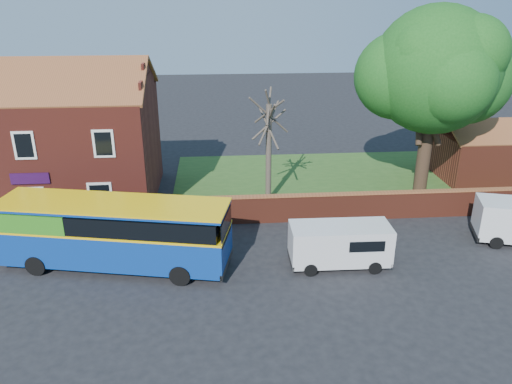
{
  "coord_description": "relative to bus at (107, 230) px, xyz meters",
  "views": [
    {
      "loc": [
        2.9,
        -17.99,
        12.0
      ],
      "look_at": [
        4.75,
        5.0,
        2.64
      ],
      "focal_mm": 35.0,
      "sensor_mm": 36.0,
      "label": 1
    }
  ],
  "objects": [
    {
      "name": "large_tree",
      "position": [
        17.93,
        7.72,
        5.65
      ],
      "size": [
        9.35,
        7.4,
        11.4
      ],
      "color": "black",
      "rests_on": "ground"
    },
    {
      "name": "van_near",
      "position": [
        10.66,
        -0.84,
        -0.68
      ],
      "size": [
        4.64,
        1.99,
        2.02
      ],
      "rotation": [
        0.0,
        0.0,
        -0.02
      ],
      "color": "silver",
      "rests_on": "ground"
    },
    {
      "name": "kerb",
      "position": [
        -4.75,
        1.08,
        -1.74
      ],
      "size": [
        18.0,
        0.15,
        0.14
      ],
      "primitive_type": "cube",
      "color": "slate",
      "rests_on": "ground"
    },
    {
      "name": "boundary_wall",
      "position": [
        15.25,
        4.08,
        -1.0
      ],
      "size": [
        22.0,
        0.38,
        1.6
      ],
      "color": "maroon",
      "rests_on": "ground"
    },
    {
      "name": "bus",
      "position": [
        0.0,
        0.0,
        0.0
      ],
      "size": [
        10.81,
        4.75,
        3.19
      ],
      "rotation": [
        0.0,
        0.0,
        -0.21
      ],
      "color": "navy",
      "rests_on": "ground"
    },
    {
      "name": "outbuilding",
      "position": [
        24.25,
        10.08,
        -0.2
      ],
      "size": [
        8.2,
        5.06,
        4.17
      ],
      "color": "maroon",
      "rests_on": "ground"
    },
    {
      "name": "pavement",
      "position": [
        -4.75,
        2.83,
        -1.75
      ],
      "size": [
        18.0,
        3.5,
        0.12
      ],
      "primitive_type": "cube",
      "color": "gray",
      "rests_on": "ground"
    },
    {
      "name": "grass_strip",
      "position": [
        15.25,
        10.08,
        -1.79
      ],
      "size": [
        26.0,
        12.0,
        0.04
      ],
      "primitive_type": "cube",
      "color": "#426B28",
      "rests_on": "ground"
    },
    {
      "name": "shop_building",
      "position": [
        -4.78,
        8.57,
        1.6
      ],
      "size": [
        12.3,
        8.13,
        10.5
      ],
      "color": "maroon",
      "rests_on": "ground"
    },
    {
      "name": "ground",
      "position": [
        2.25,
        -2.92,
        -1.81
      ],
      "size": [
        120.0,
        120.0,
        0.0
      ],
      "primitive_type": "plane",
      "color": "black",
      "rests_on": "ground"
    },
    {
      "name": "bare_tree",
      "position": [
        8.13,
        6.95,
        1.55
      ],
      "size": [
        2.46,
        2.93,
        6.56
      ],
      "color": "#4C4238",
      "rests_on": "ground"
    }
  ]
}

